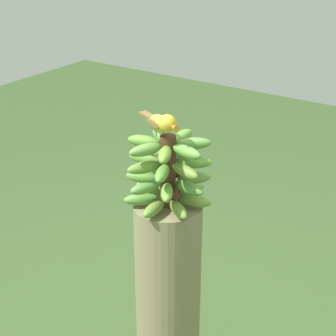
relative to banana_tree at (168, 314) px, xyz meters
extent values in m
cylinder|color=#847A56|center=(0.00, 0.00, 0.00)|extent=(0.23, 0.23, 0.90)
cylinder|color=#4C2D1E|center=(0.00, 0.00, 0.58)|extent=(0.05, 0.05, 0.25)
ellipsoid|color=olive|center=(0.01, -0.09, 0.48)|extent=(0.05, 0.12, 0.04)
ellipsoid|color=olive|center=(0.07, -0.05, 0.48)|extent=(0.12, 0.10, 0.04)
ellipsoid|color=olive|center=(0.09, 0.03, 0.48)|extent=(0.12, 0.07, 0.04)
ellipsoid|color=#6E9943|center=(0.03, 0.08, 0.48)|extent=(0.08, 0.12, 0.04)
ellipsoid|color=#5C8E3F|center=(-0.04, 0.08, 0.48)|extent=(0.09, 0.12, 0.04)
ellipsoid|color=#669C43|center=(-0.09, 0.01, 0.48)|extent=(0.12, 0.06, 0.04)
ellipsoid|color=#609A41|center=(-0.07, -0.06, 0.48)|extent=(0.11, 0.10, 0.04)
ellipsoid|color=#6C9743|center=(0.06, 0.06, 0.54)|extent=(0.11, 0.11, 0.04)
ellipsoid|color=olive|center=(-0.01, 0.09, 0.54)|extent=(0.05, 0.12, 0.04)
ellipsoid|color=#639539|center=(-0.07, 0.05, 0.54)|extent=(0.12, 0.09, 0.04)
ellipsoid|color=#5E933A|center=(-0.08, -0.03, 0.54)|extent=(0.12, 0.07, 0.04)
ellipsoid|color=#619646|center=(-0.03, -0.08, 0.54)|extent=(0.07, 0.12, 0.04)
ellipsoid|color=#6A9E35|center=(0.05, -0.07, 0.54)|extent=(0.09, 0.12, 0.04)
ellipsoid|color=#60933E|center=(0.09, -0.01, 0.54)|extent=(0.12, 0.05, 0.04)
ellipsoid|color=#659D39|center=(0.07, 0.05, 0.61)|extent=(0.12, 0.10, 0.04)
ellipsoid|color=#619344|center=(0.01, 0.08, 0.61)|extent=(0.05, 0.12, 0.04)
ellipsoid|color=#6A9741|center=(-0.06, 0.06, 0.61)|extent=(0.11, 0.10, 0.04)
ellipsoid|color=#6E9D44|center=(-0.08, -0.01, 0.61)|extent=(0.12, 0.06, 0.04)
ellipsoid|color=olive|center=(-0.04, -0.07, 0.61)|extent=(0.09, 0.12, 0.04)
ellipsoid|color=#5E953A|center=(0.03, -0.08, 0.61)|extent=(0.08, 0.12, 0.04)
ellipsoid|color=olive|center=(0.08, -0.02, 0.61)|extent=(0.12, 0.07, 0.04)
ellipsoid|color=#629942|center=(0.06, 0.05, 0.67)|extent=(0.11, 0.10, 0.04)
ellipsoid|color=#699D3B|center=(0.00, 0.08, 0.67)|extent=(0.04, 0.11, 0.04)
ellipsoid|color=#5D9144|center=(-0.07, 0.05, 0.67)|extent=(0.11, 0.10, 0.04)
ellipsoid|color=#629837|center=(-0.08, -0.02, 0.67)|extent=(0.12, 0.07, 0.04)
ellipsoid|color=#659243|center=(-0.03, -0.07, 0.67)|extent=(0.08, 0.12, 0.04)
ellipsoid|color=olive|center=(0.04, -0.07, 0.67)|extent=(0.09, 0.12, 0.04)
ellipsoid|color=#5E9B3D|center=(0.08, -0.02, 0.67)|extent=(0.12, 0.06, 0.04)
cone|color=brown|center=(0.01, 0.05, 0.58)|extent=(0.04, 0.04, 0.06)
cone|color=#4C2D1E|center=(0.05, -0.02, 0.54)|extent=(0.04, 0.04, 0.06)
cylinder|color=#C68933|center=(-0.03, -0.03, 0.71)|extent=(0.00, 0.00, 0.02)
cylinder|color=#C68933|center=(-0.02, 0.00, 0.71)|extent=(0.00, 0.01, 0.02)
ellipsoid|color=gold|center=(-0.02, -0.01, 0.74)|extent=(0.11, 0.08, 0.05)
ellipsoid|color=brown|center=(-0.04, -0.03, 0.74)|extent=(0.07, 0.04, 0.03)
ellipsoid|color=brown|center=(-0.02, 0.01, 0.74)|extent=(0.07, 0.04, 0.03)
cube|color=brown|center=(-0.09, 0.02, 0.74)|extent=(0.07, 0.05, 0.01)
sphere|color=gold|center=(0.02, -0.03, 0.75)|extent=(0.06, 0.06, 0.06)
sphere|color=black|center=(0.03, -0.01, 0.76)|extent=(0.01, 0.01, 0.01)
cone|color=orange|center=(0.05, -0.04, 0.75)|extent=(0.04, 0.03, 0.02)
camera|label=1|loc=(0.93, -1.37, 1.36)|focal=60.73mm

